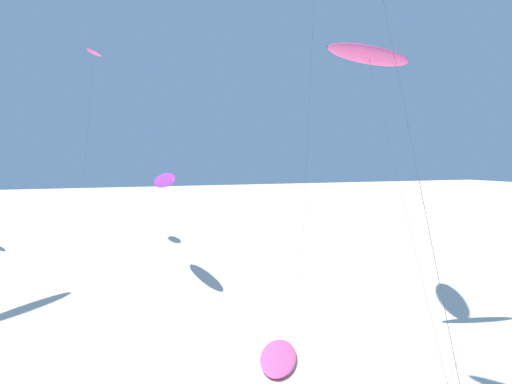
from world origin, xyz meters
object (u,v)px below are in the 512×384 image
(flying_kite_2, at_px, (94,53))
(flying_kite_4, at_px, (369,55))
(grounded_kite_2, at_px, (278,357))
(flying_kite_3, at_px, (163,180))

(flying_kite_2, bearing_deg, flying_kite_4, -66.55)
(flying_kite_2, xyz_separation_m, grounded_kite_2, (7.00, -35.43, -20.66))
(flying_kite_3, bearing_deg, flying_kite_4, -54.26)
(grounded_kite_2, bearing_deg, flying_kite_3, 98.55)
(flying_kite_3, height_order, flying_kite_4, flying_kite_4)
(grounded_kite_2, bearing_deg, flying_kite_2, 101.18)
(flying_kite_4, bearing_deg, grounded_kite_2, -153.46)
(flying_kite_3, xyz_separation_m, flying_kite_4, (9.35, -12.99, 7.37))
(flying_kite_3, xyz_separation_m, grounded_kite_2, (2.47, -16.42, -7.28))
(flying_kite_3, distance_m, flying_kite_4, 17.62)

